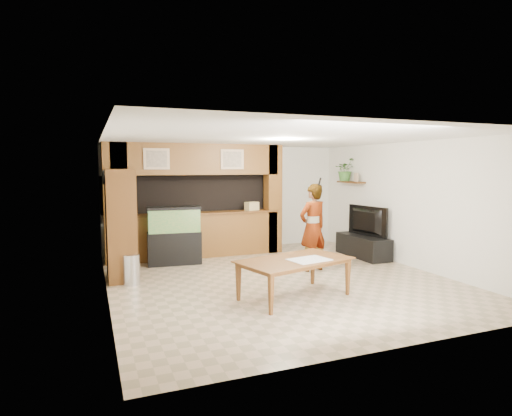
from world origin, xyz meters
name	(u,v)px	position (x,y,z in m)	size (l,w,h in m)	color
floor	(279,279)	(0.00, 0.00, 0.00)	(6.50, 6.50, 0.00)	tan
ceiling	(279,138)	(0.00, 0.00, 2.60)	(6.50, 6.50, 0.00)	white
wall_back	(226,198)	(0.00, 3.25, 1.30)	(6.00, 6.00, 0.00)	silver
wall_left	(105,217)	(-3.00, 0.00, 1.30)	(6.50, 6.50, 0.00)	silver
wall_right	(410,204)	(3.00, 0.00, 1.30)	(6.50, 6.50, 0.00)	silver
partition	(194,200)	(-0.95, 2.64, 1.31)	(4.20, 0.99, 2.60)	brown
wall_clock	(104,177)	(-2.97, 1.00, 1.90)	(0.05, 0.25, 0.25)	black
wall_shelf	(351,182)	(2.85, 1.95, 1.70)	(0.25, 0.90, 0.04)	brown
pantry_cabinet	(121,225)	(-2.70, 1.07, 1.02)	(0.51, 0.83, 2.04)	brown
trash_can	(131,270)	(-2.57, 0.64, 0.27)	(0.29, 0.29, 0.54)	#B2B2B7
aquarium	(174,236)	(-1.56, 1.95, 0.61)	(1.12, 0.42, 1.24)	black
tv_stand	(363,246)	(2.65, 1.11, 0.25)	(0.54, 1.48, 0.49)	black
television	(364,221)	(2.65, 1.11, 0.84)	(1.19, 0.16, 0.69)	black
photo_frame	(356,177)	(2.85, 1.73, 1.83)	(0.03, 0.16, 0.21)	tan
potted_plant	(345,170)	(2.82, 2.18, 2.01)	(0.51, 0.45, 0.57)	#3B712D
person	(313,227)	(0.93, 0.40, 0.87)	(0.64, 0.42, 1.75)	#A37F59
microphone	(320,182)	(0.98, 0.24, 1.79)	(0.04, 0.04, 0.16)	black
dining_table	(296,279)	(-0.22, -1.13, 0.31)	(1.78, 0.99, 0.63)	brown
newspaper_a	(309,260)	(-0.04, -1.23, 0.63)	(0.61, 0.45, 0.01)	silver
counter_box	(252,206)	(0.40, 2.45, 1.14)	(0.30, 0.20, 0.20)	tan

